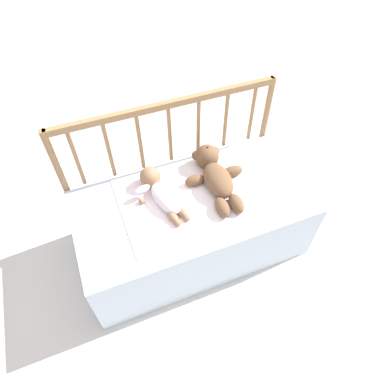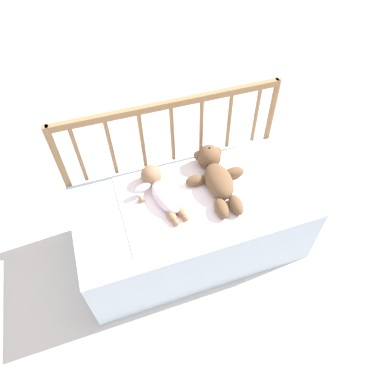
% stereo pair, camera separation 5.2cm
% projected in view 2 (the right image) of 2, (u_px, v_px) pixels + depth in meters
% --- Properties ---
extents(ground_plane, '(12.00, 12.00, 0.00)m').
position_uv_depth(ground_plane, '(193.00, 244.00, 2.16)').
color(ground_plane, silver).
extents(crib_mattress, '(1.27, 0.64, 0.43)m').
position_uv_depth(crib_mattress, '(193.00, 224.00, 2.00)').
color(crib_mattress, silver).
rests_on(crib_mattress, ground_plane).
extents(crib_rail, '(1.27, 0.04, 0.84)m').
position_uv_depth(crib_rail, '(173.00, 138.00, 1.92)').
color(crib_rail, '#997047').
rests_on(crib_rail, ground_plane).
extents(blanket, '(0.82, 0.54, 0.01)m').
position_uv_depth(blanket, '(197.00, 195.00, 1.86)').
color(blanket, white).
rests_on(blanket, crib_mattress).
extents(teddy_bear, '(0.34, 0.48, 0.14)m').
position_uv_depth(teddy_bear, '(216.00, 175.00, 1.88)').
color(teddy_bear, brown).
rests_on(teddy_bear, crib_mattress).
extents(baby, '(0.27, 0.39, 0.12)m').
position_uv_depth(baby, '(161.00, 190.00, 1.82)').
color(baby, white).
rests_on(baby, crib_mattress).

